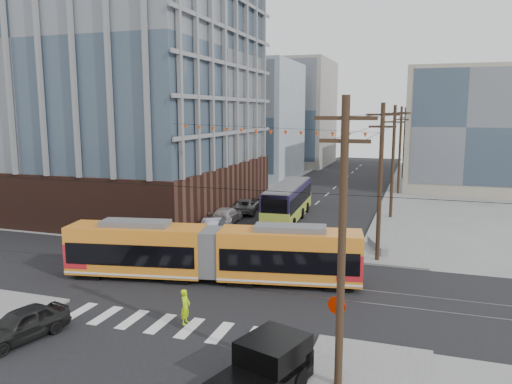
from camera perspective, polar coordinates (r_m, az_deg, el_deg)
ground at (r=28.15m, az=-6.36°, el=-12.59°), size 160.00×160.00×0.00m
office_building at (r=57.33m, az=-17.33°, el=12.70°), size 30.00×25.00×28.60m
bg_bldg_nw_near at (r=80.72m, az=-1.99°, el=8.23°), size 18.00×16.00×18.00m
bg_bldg_ne_near at (r=71.88m, az=22.46°, el=6.61°), size 14.00×14.00×16.00m
bg_bldg_nw_far at (r=98.90m, az=3.75°, el=8.98°), size 16.00×18.00×20.00m
bg_bldg_ne_far at (r=92.00m, az=22.84°, el=6.39°), size 16.00×16.00×14.00m
utility_pole_near at (r=18.53m, az=9.78°, el=-6.37°), size 0.30×0.30×11.00m
utility_pole_far at (r=79.86m, az=16.58°, el=5.33°), size 0.30×0.30×11.00m
streetcar at (r=31.17m, az=-5.10°, el=-6.96°), size 18.45×5.81×3.52m
city_bus at (r=48.68m, az=3.68°, el=-1.04°), size 3.47×12.54×3.51m
pickup_truck at (r=18.92m, az=-1.02°, el=-20.75°), size 3.80×6.19×1.98m
black_sedan at (r=26.04m, az=-25.23°, el=-13.53°), size 2.83×4.72×1.50m
parked_car_silver at (r=43.32m, az=-4.85°, el=-3.75°), size 2.25×4.56×1.44m
parked_car_white at (r=47.05m, az=-3.41°, el=-2.66°), size 2.48×5.30×1.49m
parked_car_grey at (r=51.62m, az=-1.21°, el=-1.58°), size 3.42×5.67×1.47m
pedestrian at (r=25.49m, az=-8.07°, el=-12.86°), size 0.45×0.66×1.78m
stop_sign at (r=21.82m, az=9.15°, el=-15.47°), size 0.98×0.98×2.73m
jersey_barrier at (r=38.71m, az=13.71°, el=-6.11°), size 2.09×3.72×0.73m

